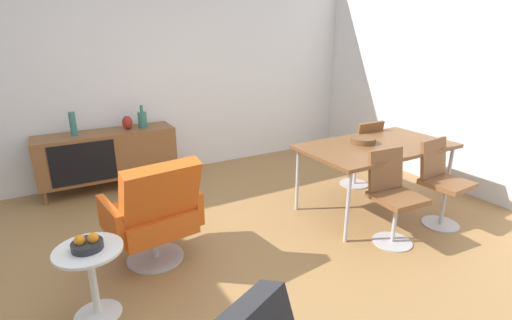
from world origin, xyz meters
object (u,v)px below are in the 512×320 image
Objects in this scene: dining_chair_back_right at (360,151)px; lounge_chair_red at (154,212)px; wooden_bowl_on_table at (363,140)px; side_table_round at (92,275)px; vase_cobalt at (73,124)px; dining_chair_front_left at (393,194)px; dining_table at (376,148)px; vase_sculptural_dark at (142,119)px; sideboard at (108,154)px; dining_chair_front_right at (442,180)px; fruit_bowl at (87,244)px; vase_ceramic_small at (127,123)px.

dining_chair_back_right is 0.90× the size of lounge_chair_red.
wooden_bowl_on_table reaches higher than side_table_round.
vase_cobalt is 0.29× the size of lounge_chair_red.
dining_chair_front_left reaches higher than wooden_bowl_on_table.
vase_cobalt is at bearing 85.71° from side_table_round.
dining_table is at bearing -37.24° from vase_cobalt.
dining_chair_back_right is at bearing -26.11° from vase_cobalt.
vase_sculptural_dark is 0.33× the size of dining_chair_back_right.
dining_chair_front_right reaches higher than sideboard.
vase_sculptural_dark reaches higher than dining_chair_back_right.
wooden_bowl_on_table is 0.70m from dining_chair_back_right.
fruit_bowl is (-0.96, -2.32, -0.27)m from vase_sculptural_dark.
dining_chair_front_left reaches higher than dining_table.
dining_chair_back_right is at bearing 45.85° from wooden_bowl_on_table.
vase_sculptural_dark is (0.79, 0.00, -0.03)m from vase_cobalt.
wooden_bowl_on_table reaches higher than sideboard.
vase_sculptural_dark is 3.47m from dining_chair_front_right.
dining_chair_front_left is at bearing -121.72° from dining_table.
dining_chair_back_right is 3.33m from side_table_round.
fruit_bowl is (-0.50, -2.32, 0.12)m from sideboard.
dining_chair_back_right is 3.33m from fruit_bowl.
vase_cobalt reaches higher than dining_table.
dining_chair_back_right reaches higher than fruit_bowl.
vase_sculptural_dark is 0.17× the size of dining_table.
dining_table is (2.70, -2.05, -0.16)m from vase_cobalt.
sideboard is 3.30m from dining_chair_front_left.
side_table_round is at bearing 173.48° from dining_chair_front_left.
vase_ceramic_small is 2.46m from fruit_bowl.
dining_chair_front_left is (2.03, -2.61, 0.03)m from sideboard.
dining_chair_front_right is 2.76m from lounge_chair_red.
dining_chair_back_right is (0.44, 0.45, -0.30)m from wooden_bowl_on_table.
vase_ceramic_small is at bearing 135.62° from dining_table.
vase_cobalt reaches higher than wooden_bowl_on_table.
dining_chair_back_right is (2.72, -1.49, 0.03)m from sideboard.
lounge_chair_red is at bearing 165.20° from dining_chair_front_right.
vase_cobalt is 3.54m from dining_chair_front_left.
vase_sculptural_dark is at bearing 133.19° from wooden_bowl_on_table.
vase_ceramic_small is at bearing 123.86° from dining_chair_front_left.
sideboard is 0.46m from vase_ceramic_small.
sideboard is 1.87× the size of dining_chair_back_right.
dining_table is at bearing 58.28° from dining_chair_front_left.
vase_ceramic_small reaches higher than dining_table.
dining_chair_front_left is 2.10m from lounge_chair_red.
dining_table is 1.69× the size of lounge_chair_red.
side_table_round is 2.60× the size of fruit_bowl.
side_table_round is at bearing -165.58° from dining_chair_back_right.
dining_chair_front_right is at bearing -43.85° from sideboard.
vase_sculptural_dark is at bearing 130.85° from dining_chair_front_right.
fruit_bowl is at bearing -174.65° from dining_table.
side_table_round is (-0.50, -2.32, -0.12)m from sideboard.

